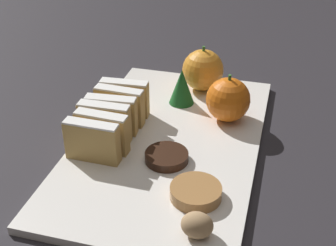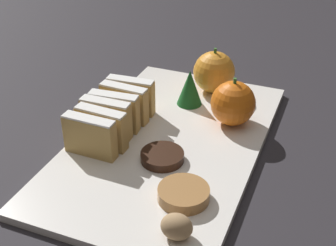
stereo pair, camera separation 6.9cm
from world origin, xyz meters
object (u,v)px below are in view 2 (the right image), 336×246
orange_far (214,72)px  walnut (177,227)px  orange_near (233,103)px  chocolate_cookie (162,156)px

orange_far → walnut: bearing=-79.4°
orange_near → walnut: bearing=-88.4°
orange_near → orange_far: orange_far is taller
orange_far → chocolate_cookie: orange_far is taller
orange_near → orange_far: (-0.06, 0.09, 0.00)m
orange_far → walnut: (0.07, -0.36, -0.02)m
orange_near → orange_far: bearing=122.7°
chocolate_cookie → walnut: bearing=-61.2°
walnut → chocolate_cookie: size_ratio=0.61×
orange_far → chocolate_cookie: bearing=-91.1°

